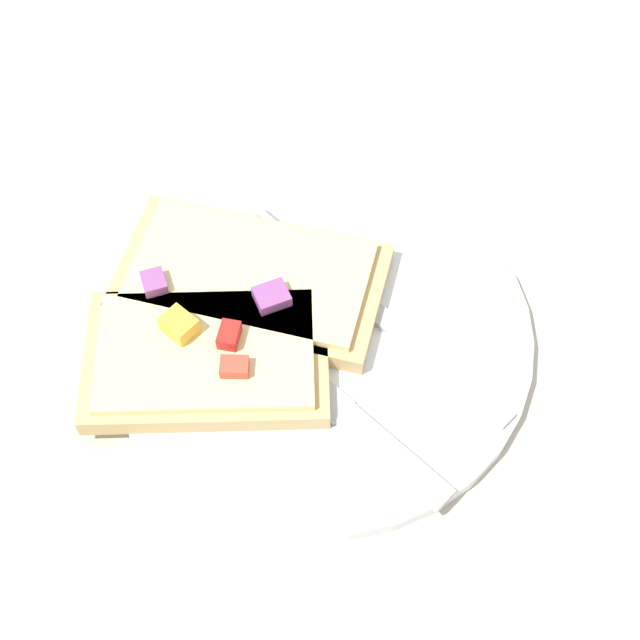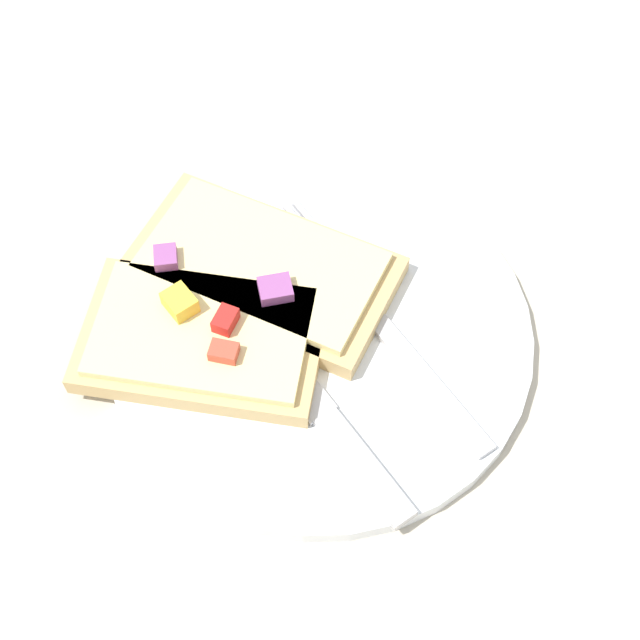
# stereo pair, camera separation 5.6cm
# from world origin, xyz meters

# --- Properties ---
(ground_plane) EXTENTS (4.00, 4.00, 0.00)m
(ground_plane) POSITION_xyz_m (0.00, 0.00, 0.00)
(ground_plane) COLOR #BCB29E
(plate) EXTENTS (0.27, 0.27, 0.01)m
(plate) POSITION_xyz_m (0.00, 0.00, 0.01)
(plate) COLOR white
(plate) RESTS_ON ground
(fork) EXTENTS (0.13, 0.20, 0.01)m
(fork) POSITION_xyz_m (0.02, -0.02, 0.01)
(fork) COLOR #B7B7BC
(fork) RESTS_ON plate
(knife) EXTENTS (0.11, 0.19, 0.01)m
(knife) POSITION_xyz_m (-0.05, -0.02, 0.01)
(knife) COLOR #B7B7BC
(knife) RESTS_ON plate
(pizza_slice_main) EXTENTS (0.10, 0.17, 0.03)m
(pizza_slice_main) POSITION_xyz_m (0.02, 0.05, 0.02)
(pizza_slice_main) COLOR tan
(pizza_slice_main) RESTS_ON plate
(pizza_slice_corner) EXTENTS (0.13, 0.17, 0.03)m
(pizza_slice_corner) POSITION_xyz_m (-0.04, 0.06, 0.02)
(pizza_slice_corner) COLOR tan
(pizza_slice_corner) RESTS_ON plate
(crumb_scatter) EXTENTS (0.03, 0.06, 0.01)m
(crumb_scatter) POSITION_xyz_m (0.01, 0.00, 0.02)
(crumb_scatter) COLOR tan
(crumb_scatter) RESTS_ON plate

